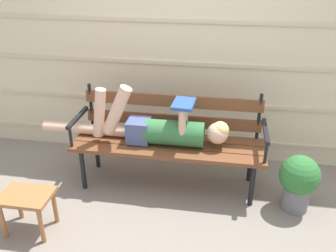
% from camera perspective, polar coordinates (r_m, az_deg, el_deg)
% --- Properties ---
extents(ground_plane, '(12.00, 12.00, 0.00)m').
position_cam_1_polar(ground_plane, '(3.51, -0.20, -9.74)').
color(ground_plane, gray).
extents(house_siding, '(5.35, 0.08, 2.47)m').
position_cam_1_polar(house_siding, '(3.64, 1.68, 13.08)').
color(house_siding, beige).
rests_on(house_siding, ground).
extents(park_bench, '(1.75, 0.51, 0.89)m').
position_cam_1_polar(park_bench, '(3.37, 0.20, -1.54)').
color(park_bench, brown).
rests_on(park_bench, ground).
extents(reclining_person, '(1.77, 0.26, 0.57)m').
position_cam_1_polar(reclining_person, '(3.28, -1.82, -0.33)').
color(reclining_person, '#33703D').
extents(footstool, '(0.40, 0.29, 0.35)m').
position_cam_1_polar(footstool, '(3.10, -21.23, -10.98)').
color(footstool, '#9E6638').
rests_on(footstool, ground).
extents(potted_plant, '(0.34, 0.34, 0.51)m').
position_cam_1_polar(potted_plant, '(3.29, 19.78, -8.01)').
color(potted_plant, slate).
rests_on(potted_plant, ground).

